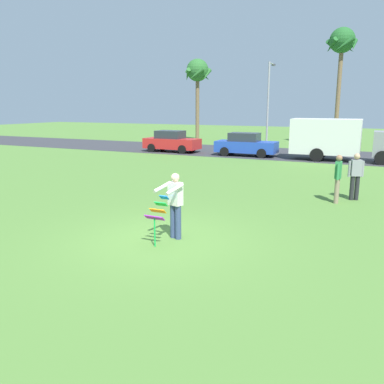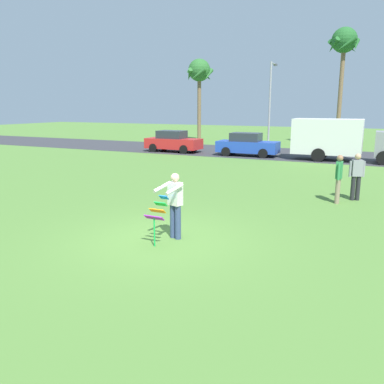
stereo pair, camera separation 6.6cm
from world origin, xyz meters
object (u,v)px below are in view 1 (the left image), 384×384
at_px(parked_car_blue, 246,145).
at_px(palm_tree_right_near, 342,46).
at_px(person_kite_flyer, 175,203).
at_px(parked_car_red, 172,142).
at_px(parked_truck_grey_van, 339,139).
at_px(kite_held, 158,213).
at_px(palm_tree_left_near, 197,74).
at_px(person_walker_far, 338,177).
at_px(person_walker_near, 356,175).
at_px(streetlight_pole, 269,99).

bearing_deg(parked_car_blue, palm_tree_right_near, 66.17).
bearing_deg(person_kite_flyer, parked_car_red, 118.43).
bearing_deg(parked_truck_grey_van, kite_held, -97.30).
distance_m(parked_truck_grey_van, palm_tree_left_near, 17.63).
xyz_separation_m(person_kite_flyer, palm_tree_right_near, (0.88, 28.72, 7.39)).
distance_m(kite_held, person_walker_far, 7.50).
bearing_deg(palm_tree_right_near, person_walker_near, -82.10).
relative_size(kite_held, person_walker_near, 0.70).
xyz_separation_m(parked_truck_grey_van, palm_tree_right_near, (-1.35, 10.75, 6.93)).
bearing_deg(palm_tree_left_near, person_walker_far, -54.43).
distance_m(parked_truck_grey_van, palm_tree_right_near, 12.86).
distance_m(kite_held, parked_truck_grey_van, 18.74).
bearing_deg(person_walker_near, parked_car_blue, 124.81).
bearing_deg(parked_car_red, palm_tree_left_near, 102.83).
distance_m(person_kite_flyer, palm_tree_right_near, 29.67).
xyz_separation_m(person_walker_near, person_walker_far, (-0.54, -0.75, 0.00)).
bearing_deg(parked_car_red, palm_tree_right_near, 45.39).
distance_m(parked_car_blue, person_walker_far, 14.00).
bearing_deg(parked_car_red, streetlight_pole, 53.31).
xyz_separation_m(palm_tree_left_near, person_walker_near, (15.78, -20.56, -5.51)).
distance_m(parked_car_red, person_walker_far, 17.75).
distance_m(person_kite_flyer, person_walker_far, 6.89).
xyz_separation_m(kite_held, person_walker_near, (4.08, 7.37, 0.11)).
height_order(palm_tree_right_near, streetlight_pole, palm_tree_right_near).
height_order(palm_tree_left_near, streetlight_pole, palm_tree_left_near).
height_order(kite_held, parked_truck_grey_van, parked_truck_grey_van).
distance_m(person_kite_flyer, parked_car_red, 20.44).
distance_m(palm_tree_right_near, person_walker_near, 23.38).
distance_m(parked_car_blue, parked_truck_grey_van, 6.13).
relative_size(person_kite_flyer, parked_car_red, 0.41).
distance_m(parked_car_red, palm_tree_left_near, 11.14).
height_order(parked_truck_grey_van, person_walker_near, parked_truck_grey_van).
relative_size(person_kite_flyer, streetlight_pole, 0.25).
relative_size(person_kite_flyer, palm_tree_right_near, 0.18).
bearing_deg(kite_held, person_kite_flyer, 75.28).
xyz_separation_m(parked_truck_grey_van, person_walker_near, (1.70, -11.22, -0.48)).
xyz_separation_m(parked_truck_grey_van, streetlight_pole, (-6.53, 7.27, 2.59)).
bearing_deg(streetlight_pole, kite_held, -80.88).
bearing_deg(person_walker_near, person_walker_far, -125.56).
relative_size(parked_truck_grey_van, person_walker_far, 3.90).
bearing_deg(kite_held, palm_tree_right_near, 87.98).
height_order(parked_car_blue, streetlight_pole, streetlight_pole).
bearing_deg(palm_tree_left_near, palm_tree_right_near, 6.30).
bearing_deg(person_walker_near, streetlight_pole, 114.01).
height_order(parked_car_blue, person_walker_far, person_walker_far).
height_order(streetlight_pole, person_walker_near, streetlight_pole).
distance_m(parked_car_blue, streetlight_pole, 7.97).
bearing_deg(streetlight_pole, parked_car_red, -126.69).
distance_m(kite_held, palm_tree_right_near, 30.30).
xyz_separation_m(person_kite_flyer, streetlight_pole, (-4.31, 25.24, 3.05)).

